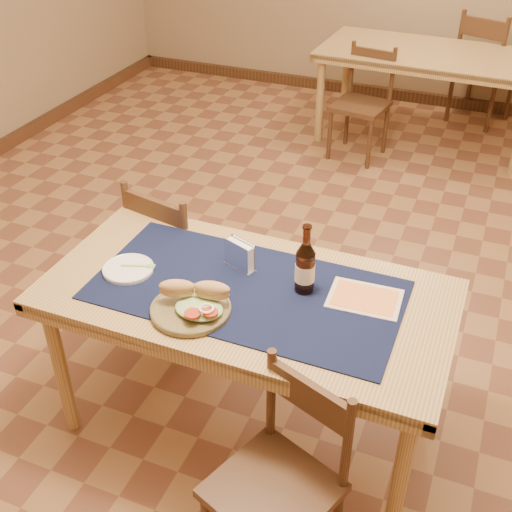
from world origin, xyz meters
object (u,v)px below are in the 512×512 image
at_px(main_table, 247,307).
at_px(back_table, 431,62).
at_px(beer_bottle, 305,267).
at_px(chair_main_near, 280,479).
at_px(chair_main_far, 179,255).
at_px(napkin_holder, 240,255).
at_px(sandwich_plate, 193,304).

distance_m(main_table, back_table, 3.40).
bearing_deg(beer_bottle, chair_main_near, -77.36).
bearing_deg(chair_main_far, chair_main_near, -48.02).
bearing_deg(napkin_holder, back_table, 85.71).
distance_m(main_table, beer_bottle, 0.30).
bearing_deg(chair_main_far, beer_bottle, -27.51).
relative_size(main_table, chair_main_far, 1.81).
relative_size(sandwich_plate, napkin_holder, 2.04).
xyz_separation_m(main_table, back_table, (0.16, 3.40, 0.00)).
height_order(chair_main_near, beer_bottle, beer_bottle).
relative_size(back_table, sandwich_plate, 5.84).
bearing_deg(chair_main_near, napkin_holder, 122.95).
bearing_deg(main_table, chair_main_far, 139.59).
relative_size(chair_main_far, chair_main_near, 1.08).
bearing_deg(napkin_holder, sandwich_plate, -98.15).
bearing_deg(beer_bottle, back_table, 90.81).
bearing_deg(sandwich_plate, main_table, 56.43).
relative_size(main_table, beer_bottle, 5.48).
distance_m(sandwich_plate, beer_bottle, 0.44).
bearing_deg(sandwich_plate, back_table, 85.36).
bearing_deg(back_table, napkin_holder, -94.29).
height_order(chair_main_far, napkin_holder, chair_main_far).
height_order(sandwich_plate, beer_bottle, beer_bottle).
relative_size(back_table, chair_main_far, 2.00).
bearing_deg(main_table, napkin_holder, 123.02).
relative_size(back_table, beer_bottle, 6.05).
relative_size(chair_main_far, napkin_holder, 5.96).
bearing_deg(back_table, chair_main_near, -87.30).
height_order(chair_main_near, sandwich_plate, sandwich_plate).
xyz_separation_m(chair_main_far, sandwich_plate, (0.45, -0.69, 0.33)).
distance_m(main_table, chair_main_near, 0.68).
bearing_deg(chair_main_far, back_table, 75.71).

